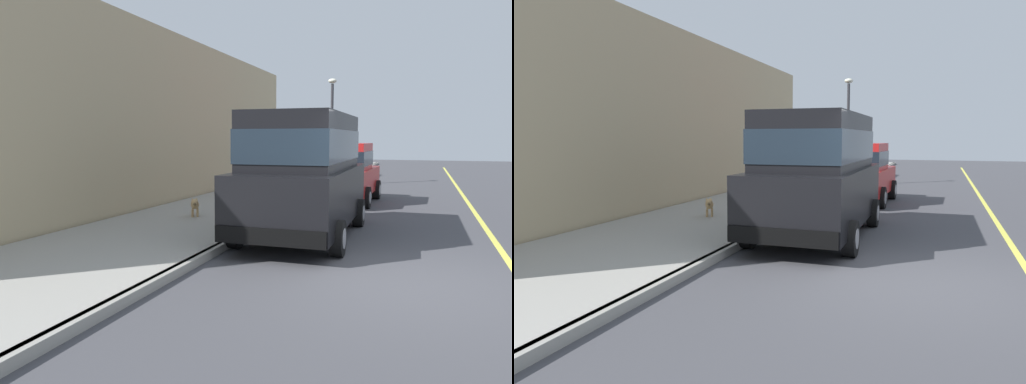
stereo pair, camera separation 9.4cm
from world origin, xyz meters
TOP-DOWN VIEW (x-y plane):
  - ground_plane at (0.00, 0.00)m, footprint 80.00×80.00m
  - curb at (-3.20, 0.00)m, footprint 0.16×64.00m
  - sidewalk at (-5.00, 0.00)m, footprint 3.60×64.00m
  - car_black_van at (-2.10, 2.60)m, footprint 2.16×4.91m
  - car_red_hatchback at (-2.14, 8.14)m, footprint 2.05×3.86m
  - dog_tan at (-4.98, 3.35)m, footprint 0.40×0.70m
  - street_lamp at (-3.55, 13.56)m, footprint 0.36×0.36m
  - building_facade at (-7.10, 6.20)m, footprint 0.50×20.00m

SIDE VIEW (x-z plane):
  - ground_plane at x=0.00m, z-range 0.00..0.00m
  - curb at x=-3.20m, z-range 0.00..0.14m
  - sidewalk at x=-5.00m, z-range 0.00..0.14m
  - dog_tan at x=-4.98m, z-range 0.18..0.67m
  - car_red_hatchback at x=-2.14m, z-range 0.04..1.92m
  - car_black_van at x=-2.10m, z-range 0.13..2.65m
  - building_facade at x=-7.10m, z-range 0.00..5.15m
  - street_lamp at x=-3.55m, z-range 0.70..5.12m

